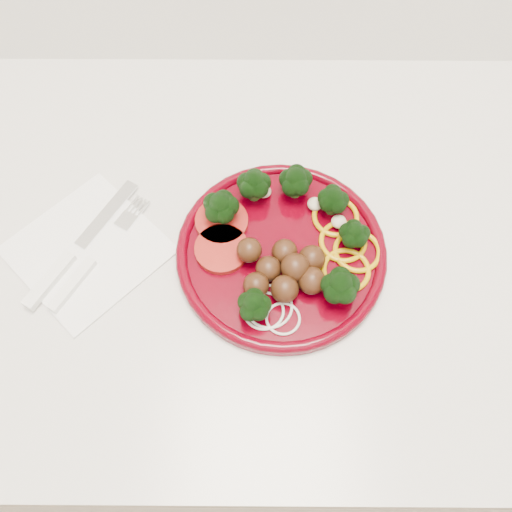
{
  "coord_description": "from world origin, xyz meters",
  "views": [
    {
      "loc": [
        -0.19,
        1.36,
        1.51
      ],
      "look_at": [
        -0.19,
        1.67,
        0.92
      ],
      "focal_mm": 40.0,
      "sensor_mm": 36.0,
      "label": 1
    }
  ],
  "objects_px": {
    "napkin": "(88,250)",
    "knife": "(68,258)",
    "fork": "(84,271)",
    "plate": "(285,248)"
  },
  "relations": [
    {
      "from": "plate",
      "to": "fork",
      "type": "distance_m",
      "value": 0.24
    },
    {
      "from": "plate",
      "to": "napkin",
      "type": "relative_size",
      "value": 1.59
    },
    {
      "from": "fork",
      "to": "knife",
      "type": "bearing_deg",
      "value": 83.0
    },
    {
      "from": "napkin",
      "to": "fork",
      "type": "relative_size",
      "value": 0.99
    },
    {
      "from": "napkin",
      "to": "fork",
      "type": "xyz_separation_m",
      "value": [
        0.0,
        -0.03,
        0.01
      ]
    },
    {
      "from": "plate",
      "to": "napkin",
      "type": "distance_m",
      "value": 0.24
    },
    {
      "from": "knife",
      "to": "fork",
      "type": "bearing_deg",
      "value": -97.0
    },
    {
      "from": "napkin",
      "to": "knife",
      "type": "distance_m",
      "value": 0.02
    },
    {
      "from": "plate",
      "to": "napkin",
      "type": "height_order",
      "value": "plate"
    },
    {
      "from": "napkin",
      "to": "knife",
      "type": "relative_size",
      "value": 0.88
    }
  ]
}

